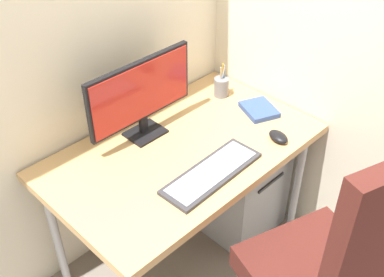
% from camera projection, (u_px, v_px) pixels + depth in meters
% --- Properties ---
extents(ground_plane, '(8.00, 8.00, 0.00)m').
position_uv_depth(ground_plane, '(184.00, 253.00, 2.55)').
color(ground_plane, slate).
extents(desk, '(1.23, 0.74, 0.73)m').
position_uv_depth(desk, '(183.00, 158.00, 2.14)').
color(desk, tan).
rests_on(desk, ground_plane).
extents(office_chair, '(0.63, 0.64, 1.24)m').
position_uv_depth(office_chair, '(340.00, 268.00, 1.72)').
color(office_chair, black).
rests_on(office_chair, ground_plane).
extents(filing_cabinet, '(0.40, 0.49, 0.62)m').
position_uv_depth(filing_cabinet, '(233.00, 178.00, 2.57)').
color(filing_cabinet, '#9EA0A5').
rests_on(filing_cabinet, ground_plane).
extents(monitor, '(0.56, 0.14, 0.37)m').
position_uv_depth(monitor, '(141.00, 94.00, 2.06)').
color(monitor, black).
rests_on(monitor, desk).
extents(keyboard, '(0.48, 0.18, 0.02)m').
position_uv_depth(keyboard, '(212.00, 173.00, 1.95)').
color(keyboard, '#333338').
rests_on(keyboard, desk).
extents(mouse, '(0.09, 0.12, 0.04)m').
position_uv_depth(mouse, '(278.00, 137.00, 2.14)').
color(mouse, black).
rests_on(mouse, desk).
extents(pen_holder, '(0.08, 0.08, 0.18)m').
position_uv_depth(pen_holder, '(221.00, 87.00, 2.42)').
color(pen_holder, slate).
rests_on(pen_holder, desk).
extents(notebook, '(0.20, 0.22, 0.03)m').
position_uv_depth(notebook, '(259.00, 110.00, 2.32)').
color(notebook, '#334C8C').
rests_on(notebook, desk).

